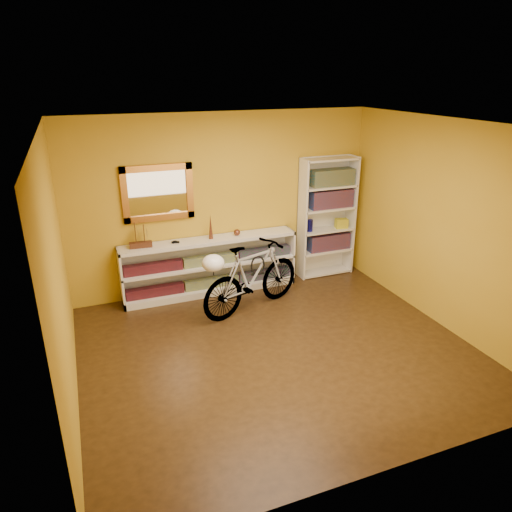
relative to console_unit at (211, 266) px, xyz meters
name	(u,v)px	position (x,y,z in m)	size (l,w,h in m)	color
floor	(277,350)	(0.29, -1.81, -0.43)	(4.50, 4.00, 0.01)	black
ceiling	(282,125)	(0.29, -1.81, 2.18)	(4.50, 4.00, 0.01)	silver
back_wall	(224,203)	(0.29, 0.19, 0.88)	(4.50, 0.01, 2.60)	#BE931C
left_wall	(58,279)	(-1.97, -1.81, 0.88)	(0.01, 4.00, 2.60)	#BE931C
right_wall	(443,225)	(2.54, -1.81, 0.88)	(0.01, 4.00, 2.60)	#BE931C
gilt_mirror	(158,193)	(-0.66, 0.15, 1.12)	(0.98, 0.06, 0.78)	#9A581C
wall_socket	(279,262)	(1.19, 0.17, -0.17)	(0.09, 0.01, 0.09)	silver
console_unit	(211,266)	(0.00, 0.00, 0.00)	(2.60, 0.35, 0.85)	silver
cd_row_lower	(212,282)	(0.00, -0.02, -0.26)	(2.50, 0.13, 0.14)	black
cd_row_upper	(211,260)	(0.00, -0.02, 0.11)	(2.50, 0.13, 0.14)	navy
model_ship	(140,235)	(-0.98, 0.00, 0.61)	(0.31, 0.11, 0.36)	#3C1E10
toy_car	(176,243)	(-0.50, 0.00, 0.43)	(0.00, 0.00, 0.00)	black
bronze_ornament	(211,227)	(0.02, 0.00, 0.61)	(0.06, 0.06, 0.37)	brown
decorative_orb	(237,232)	(0.42, 0.00, 0.47)	(0.10, 0.10, 0.10)	brown
bookcase	(327,218)	(1.93, 0.03, 0.52)	(0.90, 0.30, 1.90)	silver
book_row_a	(328,241)	(1.98, 0.03, 0.12)	(0.70, 0.22, 0.26)	maroon
book_row_b	(331,199)	(1.98, 0.03, 0.83)	(0.70, 0.22, 0.28)	maroon
book_row_c	(332,177)	(1.98, 0.03, 1.16)	(0.70, 0.22, 0.25)	#1B5160
travel_mug	(310,225)	(1.63, 0.01, 0.44)	(0.09, 0.09, 0.19)	#151694
red_tin	(316,180)	(1.73, 0.06, 1.14)	(0.16, 0.16, 0.20)	maroon
yellow_bag	(341,223)	(2.18, -0.01, 0.41)	(0.19, 0.13, 0.15)	gold
bicycle	(252,277)	(0.38, -0.73, 0.07)	(1.67, 0.43, 0.98)	silver
helmet	(213,263)	(-0.22, -0.94, 0.44)	(0.29, 0.27, 0.22)	white
u_lock	(258,265)	(0.47, -0.70, 0.21)	(0.21, 0.21, 0.02)	black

